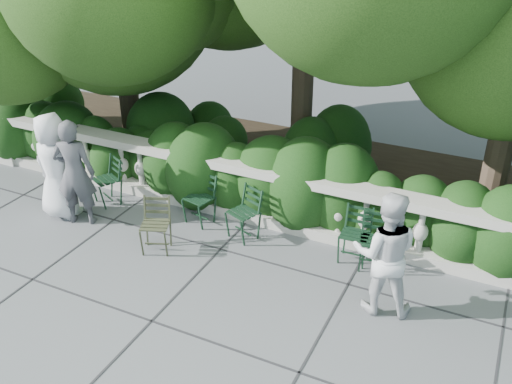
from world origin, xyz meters
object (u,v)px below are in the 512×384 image
at_px(chair_weathered, 155,256).
at_px(person_casual_man, 385,254).
at_px(person_businessman, 56,166).
at_px(person_woman_grey, 75,173).
at_px(chair_d, 194,226).
at_px(chair_e, 350,266).
at_px(chair_b, 236,241).
at_px(chair_c, 371,273).
at_px(chair_a, 101,205).

xyz_separation_m(chair_weathered, person_casual_man, (3.29, 0.27, 0.84)).
xyz_separation_m(person_businessman, person_woman_grey, (0.43, -0.04, -0.01)).
xyz_separation_m(chair_d, chair_e, (2.60, 0.02, 0.00)).
distance_m(chair_weathered, person_casual_man, 3.41).
height_order(chair_weathered, person_woman_grey, person_woman_grey).
height_order(chair_b, chair_d, same).
bearing_deg(chair_c, person_casual_man, -81.24).
xyz_separation_m(chair_e, person_woman_grey, (-4.33, -0.68, 0.88)).
height_order(chair_c, chair_e, same).
bearing_deg(chair_d, chair_b, 5.72).
bearing_deg(chair_weathered, chair_b, 22.83).
height_order(chair_a, chair_c, same).
distance_m(chair_b, chair_weathered, 1.26).
bearing_deg(chair_weathered, chair_c, -3.92).
relative_size(chair_weathered, person_casual_man, 0.50).
bearing_deg(person_casual_man, chair_c, -81.40).
relative_size(chair_d, person_woman_grey, 0.48).
xyz_separation_m(chair_d, chair_weathered, (-0.08, -0.98, 0.00)).
height_order(chair_a, chair_d, same).
bearing_deg(chair_weathered, person_woman_grey, 147.39).
relative_size(chair_b, person_businessman, 0.47).
height_order(chair_a, chair_b, same).
relative_size(chair_c, chair_d, 1.00).
xyz_separation_m(person_businessman, person_casual_man, (5.37, -0.09, -0.05)).
relative_size(chair_b, chair_e, 1.00).
distance_m(chair_d, person_businessman, 2.41).
bearing_deg(chair_b, person_businessman, -148.37).
bearing_deg(chair_a, person_woman_grey, -56.72).
relative_size(chair_c, chair_e, 1.00).
bearing_deg(chair_c, person_woman_grey, 174.53).
xyz_separation_m(chair_c, person_casual_man, (0.28, -0.69, 0.84)).
relative_size(chair_e, person_businessman, 0.47).
xyz_separation_m(chair_b, chair_weathered, (-0.90, -0.88, 0.00)).
height_order(chair_b, chair_e, same).
bearing_deg(person_businessman, chair_c, -171.22).
bearing_deg(chair_a, chair_weathered, -0.63).
xyz_separation_m(chair_a, person_woman_grey, (0.07, -0.55, 0.88)).
bearing_deg(person_woman_grey, chair_e, 167.23).
distance_m(chair_a, person_woman_grey, 1.04).
relative_size(person_businessman, person_woman_grey, 1.01).
xyz_separation_m(chair_d, person_woman_grey, (-1.73, -0.66, 0.88)).
bearing_deg(chair_weathered, chair_a, 131.47).
bearing_deg(person_woman_grey, person_casual_man, 157.74).
bearing_deg(person_woman_grey, chair_a, -104.66).
distance_m(chair_d, person_woman_grey, 2.05).
xyz_separation_m(chair_a, chair_c, (4.73, 0.09, 0.00)).
distance_m(person_businessman, person_woman_grey, 0.43).
relative_size(chair_c, chair_weathered, 1.00).
height_order(chair_c, person_woman_grey, person_woman_grey).
bearing_deg(chair_a, person_casual_man, 19.42).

